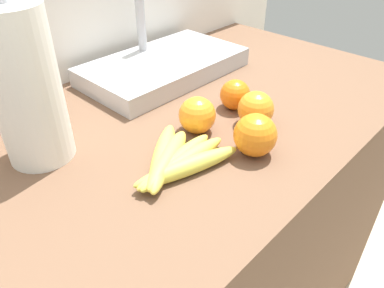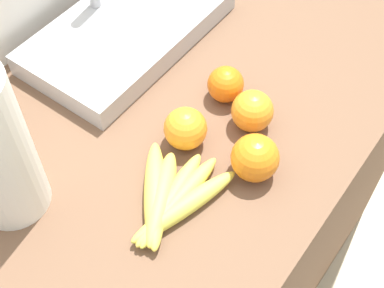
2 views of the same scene
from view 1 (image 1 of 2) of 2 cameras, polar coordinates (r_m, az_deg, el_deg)
counter at (r=1.09m, az=-3.95°, el=-17.79°), size 1.40×0.68×0.89m
wall_back at (r=1.18m, az=-16.78°, el=-0.95°), size 1.80×0.06×1.30m
banana_bunch at (r=0.67m, az=-2.64°, el=-2.56°), size 0.21×0.18×0.04m
orange_front at (r=0.85m, az=6.62°, el=7.53°), size 0.07×0.07×0.07m
orange_far_right at (r=0.76m, az=0.81°, el=4.44°), size 0.08×0.08×0.08m
orange_center at (r=0.79m, az=9.73°, el=5.29°), size 0.08×0.08×0.08m
orange_right at (r=0.70m, az=9.66°, el=1.35°), size 0.08×0.08×0.08m
paper_towel_roll at (r=0.70m, az=-24.18°, el=7.84°), size 0.12×0.12×0.31m
sink_basin at (r=1.02m, az=-4.35°, el=11.91°), size 0.43×0.24×0.23m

